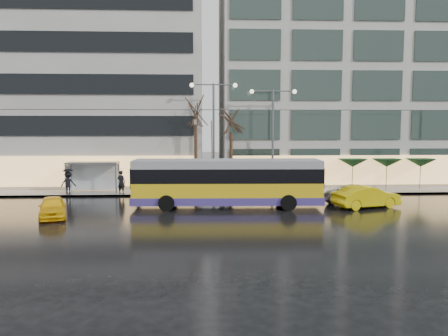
{
  "coord_description": "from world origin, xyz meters",
  "views": [
    {
      "loc": [
        1.1,
        -25.86,
        5.59
      ],
      "look_at": [
        2.59,
        5.0,
        2.65
      ],
      "focal_mm": 35.0,
      "sensor_mm": 36.0,
      "label": 1
    }
  ],
  "objects": [
    {
      "name": "sedan_silver",
      "position": [
        12.37,
        5.0,
        0.7
      ],
      "size": [
        5.56,
        4.54,
        1.41
      ],
      "primitive_type": "imported",
      "rotation": [
        0.0,
        0.0,
        2.09
      ],
      "color": "silver",
      "rests_on": "ground"
    },
    {
      "name": "trolleybus",
      "position": [
        2.76,
        4.0,
        1.62
      ],
      "size": [
        13.0,
        5.23,
        5.99
      ],
      "color": "gold",
      "rests_on": "ground"
    },
    {
      "name": "taxi_a",
      "position": [
        -8.15,
        1.03,
        0.66
      ],
      "size": [
        2.63,
        4.14,
        1.31
      ],
      "primitive_type": "imported",
      "rotation": [
        0.0,
        0.0,
        0.3
      ],
      "color": "yellow",
      "rests_on": "ground"
    },
    {
      "name": "tree_a",
      "position": [
        0.5,
        11.0,
        7.09
      ],
      "size": [
        3.2,
        3.2,
        8.4
      ],
      "color": "black",
      "rests_on": "sidewalk"
    },
    {
      "name": "catenary",
      "position": [
        1.0,
        7.94,
        4.25
      ],
      "size": [
        42.24,
        5.12,
        7.0
      ],
      "color": "#595B60",
      "rests_on": "ground"
    },
    {
      "name": "parasol_a",
      "position": [
        14.0,
        11.0,
        2.45
      ],
      "size": [
        2.5,
        2.5,
        2.65
      ],
      "color": "#595B60",
      "rests_on": "sidewalk"
    },
    {
      "name": "street_lamp_near",
      "position": [
        2.0,
        10.8,
        5.99
      ],
      "size": [
        3.96,
        0.36,
        9.03
      ],
      "color": "#595B60",
      "rests_on": "sidewalk"
    },
    {
      "name": "tree_b",
      "position": [
        3.5,
        11.2,
        6.4
      ],
      "size": [
        3.2,
        3.2,
        7.7
      ],
      "color": "black",
      "rests_on": "sidewalk"
    },
    {
      "name": "pedestrian_c",
      "position": [
        -9.7,
        9.4,
        1.27
      ],
      "size": [
        1.21,
        0.85,
        2.11
      ],
      "color": "black",
      "rests_on": "sidewalk"
    },
    {
      "name": "bus_shelter",
      "position": [
        -8.38,
        10.69,
        1.96
      ],
      "size": [
        4.2,
        1.6,
        2.51
      ],
      "color": "#595B60",
      "rests_on": "sidewalk"
    },
    {
      "name": "street_lamp_far",
      "position": [
        7.0,
        10.8,
        5.71
      ],
      "size": [
        3.96,
        0.36,
        8.53
      ],
      "color": "#595B60",
      "rests_on": "sidewalk"
    },
    {
      "name": "sidewalk",
      "position": [
        2.0,
        14.0,
        0.07
      ],
      "size": [
        80.0,
        10.0,
        0.15
      ],
      "primitive_type": "cube",
      "color": "gray",
      "rests_on": "ground"
    },
    {
      "name": "pedestrian_a",
      "position": [
        -5.49,
        9.4,
        1.56
      ],
      "size": [
        1.28,
        1.29,
        2.19
      ],
      "color": "black",
      "rests_on": "sidewalk"
    },
    {
      "name": "pedestrian_b",
      "position": [
        -4.4,
        10.76,
        0.93
      ],
      "size": [
        0.88,
        0.77,
        1.55
      ],
      "color": "black",
      "rests_on": "sidewalk"
    },
    {
      "name": "ground",
      "position": [
        0.0,
        0.0,
        0.0
      ],
      "size": [
        140.0,
        140.0,
        0.0
      ],
      "primitive_type": "plane",
      "color": "black",
      "rests_on": "ground"
    },
    {
      "name": "kerb",
      "position": [
        2.0,
        9.05,
        0.07
      ],
      "size": [
        80.0,
        0.1,
        0.15
      ],
      "primitive_type": "cube",
      "color": "slate",
      "rests_on": "ground"
    },
    {
      "name": "parasol_c",
      "position": [
        20.0,
        11.0,
        2.45
      ],
      "size": [
        2.5,
        2.5,
        2.65
      ],
      "color": "#595B60",
      "rests_on": "sidewalk"
    },
    {
      "name": "building_left",
      "position": [
        -16.0,
        19.0,
        11.15
      ],
      "size": [
        34.0,
        14.0,
        22.0
      ],
      "primitive_type": "cube",
      "color": "#9D9B96",
      "rests_on": "sidewalk"
    },
    {
      "name": "building_right",
      "position": [
        19.0,
        19.0,
        12.65
      ],
      "size": [
        32.0,
        14.0,
        25.0
      ],
      "primitive_type": "cube",
      "color": "#9D9B96",
      "rests_on": "sidewalk"
    },
    {
      "name": "parasol_b",
      "position": [
        17.0,
        11.0,
        2.45
      ],
      "size": [
        2.5,
        2.5,
        2.65
      ],
      "color": "#595B60",
      "rests_on": "sidewalk"
    },
    {
      "name": "taxi_b",
      "position": [
        12.35,
        3.35,
        0.77
      ],
      "size": [
        4.97,
        2.95,
        1.55
      ],
      "primitive_type": "imported",
      "rotation": [
        0.0,
        0.0,
        1.87
      ],
      "color": "yellow",
      "rests_on": "ground"
    }
  ]
}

